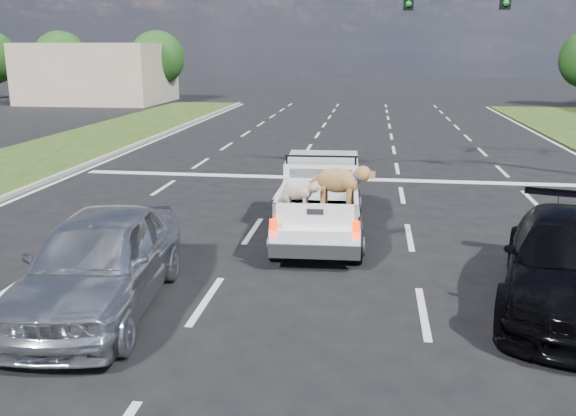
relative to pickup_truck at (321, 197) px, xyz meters
name	(u,v)px	position (x,y,z in m)	size (l,w,h in m)	color
ground	(312,307)	(0.21, -4.00, -0.84)	(160.00, 160.00, 0.00)	black
road_markings	(337,205)	(0.21, 2.56, -0.83)	(17.75, 60.00, 0.01)	silver
curb_left	(6,197)	(-8.84, 2.00, -0.77)	(0.15, 60.00, 0.14)	#9C958F
building_left	(98,73)	(-19.79, 32.00, 1.36)	(10.00, 8.00, 4.40)	#C2AE94
tree_far_b	(61,58)	(-23.79, 34.00, 2.45)	(4.20, 4.20, 5.40)	#332114
tree_far_c	(157,58)	(-15.79, 34.00, 2.45)	(4.20, 4.20, 5.40)	#332114
pickup_truck	(321,197)	(0.00, 0.00, 0.00)	(2.09, 4.78, 1.77)	black
silver_sedan	(99,261)	(-3.10, -4.51, -0.05)	(1.86, 4.63, 1.58)	silver
black_coupe	(571,263)	(4.27, -3.36, -0.12)	(2.01, 4.94, 1.43)	black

